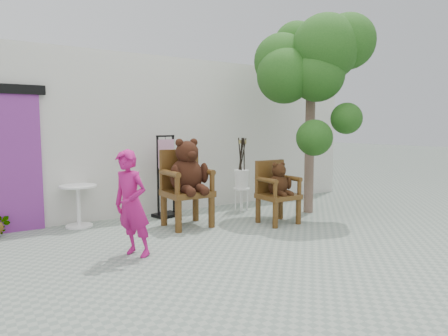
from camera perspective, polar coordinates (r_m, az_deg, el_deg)
name	(u,v)px	position (r m, az deg, el deg)	size (l,w,h in m)	color
ground_plane	(254,243)	(5.86, 4.37, -10.64)	(60.00, 60.00, 0.00)	gray
back_wall	(164,135)	(8.30, -8.62, 4.68)	(9.00, 1.00, 3.00)	silver
chair_big	(186,176)	(6.69, -5.38, -1.16)	(0.73, 0.78, 1.48)	#43290E
chair_small	(277,186)	(6.97, 7.56, -2.58)	(0.62, 0.57, 1.08)	#43290E
person	(132,204)	(5.20, -13.01, -5.07)	(0.50, 0.33, 1.38)	#B2156C
cafe_table	(78,201)	(7.09, -20.08, -4.42)	(0.60, 0.60, 0.70)	white
display_stand	(166,186)	(7.48, -8.27, -2.49)	(0.52, 0.45, 1.51)	black
stool_bucket	(242,179)	(7.94, 2.52, -1.52)	(0.32, 0.32, 1.45)	white
tree	(311,62)	(7.81, 12.36, 14.54)	(1.98, 1.89, 3.73)	brown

